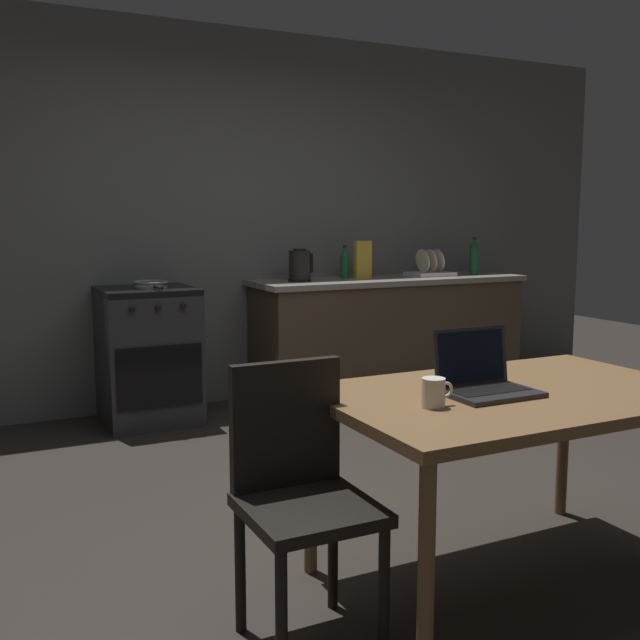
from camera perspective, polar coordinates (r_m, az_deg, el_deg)
ground_plane at (r=3.49m, az=5.09°, el=-14.80°), size 12.00×12.00×0.00m
back_wall at (r=5.51m, az=-5.14°, el=7.86°), size 6.40×0.10×2.69m
kitchen_counter at (r=5.70m, az=5.34°, el=-1.17°), size 2.16×0.64×0.90m
stove_oven at (r=4.99m, az=-13.19°, el=-2.67°), size 0.60×0.62×0.90m
dining_table at (r=2.78m, az=14.81°, el=-6.61°), size 1.40×0.89×0.73m
chair at (r=2.40m, az=-1.63°, el=-12.52°), size 0.40×0.40×0.89m
laptop at (r=2.69m, az=12.69°, el=-4.63°), size 0.32×0.25×0.23m
electric_kettle at (r=5.28m, az=-1.59°, el=4.24°), size 0.19×0.16×0.24m
bottle at (r=6.03m, az=11.88°, el=4.82°), size 0.07×0.07×0.30m
frying_pan at (r=4.91m, az=-12.98°, el=2.73°), size 0.23×0.40×0.05m
coffee_mug at (r=2.46m, az=8.85°, el=-5.60°), size 0.12×0.08×0.10m
cereal_box at (r=5.54m, az=3.34°, el=4.70°), size 0.13×0.05×0.28m
dish_rack at (r=5.84m, az=8.53°, el=3.88°), size 0.34×0.26×0.21m
bottle_b at (r=5.53m, az=1.92°, el=4.46°), size 0.07×0.07×0.25m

